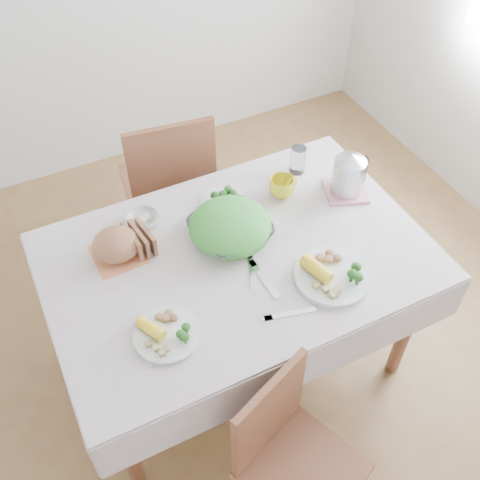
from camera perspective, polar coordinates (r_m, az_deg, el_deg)
name	(u,v)px	position (r m, az deg, el deg)	size (l,w,h in m)	color
floor	(238,357)	(2.84, -0.19, -11.76)	(3.60, 3.60, 0.00)	brown
dining_table	(238,312)	(2.53, -0.21, -7.35)	(1.40, 0.90, 0.75)	brown
tablecloth	(238,256)	(2.23, -0.23, -1.63)	(1.50, 1.00, 0.01)	beige
chair_near	(304,464)	(2.12, 6.50, -21.64)	(0.37, 0.37, 0.82)	brown
chair_far	(168,185)	(2.99, -7.37, 5.52)	(0.44, 0.44, 0.97)	brown
salad_bowl	(230,231)	(2.26, -0.98, 0.93)	(0.31, 0.31, 0.08)	white
dinner_plate_left	(167,335)	(2.00, -7.42, -9.53)	(0.24, 0.24, 0.02)	white
dinner_plate_right	(332,277)	(2.16, 9.35, -3.72)	(0.29, 0.29, 0.02)	white
broccoli_plate	(223,202)	(2.42, -1.74, 3.90)	(0.19, 0.19, 0.02)	beige
napkin	(118,254)	(2.27, -12.25, -1.45)	(0.19, 0.19, 0.00)	#DE7A46
bread_loaf	(116,245)	(2.23, -12.47, -0.49)	(0.19, 0.18, 0.11)	brown
fruit_bowl	(143,220)	(2.36, -9.87, 2.06)	(0.13, 0.13, 0.04)	white
yellow_mug	(282,187)	(2.45, 4.28, 5.39)	(0.11, 0.11, 0.09)	yellow
glass_tumbler	(298,160)	(2.56, 5.89, 8.09)	(0.07, 0.07, 0.13)	white
pink_tray	(346,191)	(2.52, 10.67, 4.96)	(0.18, 0.18, 0.01)	#D07F92
electric_kettle	(349,171)	(2.45, 11.03, 6.92)	(0.14, 0.14, 0.19)	#B2B5BA
fork_left	(264,279)	(2.14, 2.45, -3.99)	(0.02, 0.21, 0.00)	silver
fork_right	(252,273)	(2.16, 1.21, -3.41)	(0.02, 0.18, 0.00)	silver
knife	(290,314)	(2.05, 5.10, -7.47)	(0.02, 0.19, 0.00)	silver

